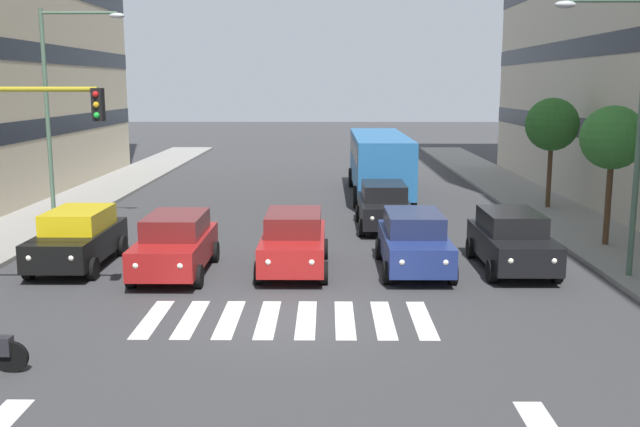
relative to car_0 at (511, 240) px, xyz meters
The scene contains 13 objects.
ground_plane 7.99m from the car_0, 36.52° to the left, with size 180.00×180.00×0.00m, color #38383A.
crosswalk_markings 7.99m from the car_0, 36.52° to the left, with size 6.75×2.80×0.01m.
car_0 is the anchor object (origin of this frame).
car_1 2.91m from the car_0, ahead, with size 2.02×4.44×1.72m.
car_2 6.43m from the car_0, ahead, with size 2.02×4.44×1.72m.
car_3 9.84m from the car_0, ahead, with size 2.02×4.44×1.72m.
car_4 12.93m from the car_0, ahead, with size 2.02×4.44×1.72m.
car_row2_0 6.94m from the car_0, 61.64° to the right, with size 2.02×4.44×1.72m.
bus_behind_traffic 14.64m from the car_0, 78.53° to the right, with size 2.78×10.50×3.00m.
street_lamp_left 4.80m from the car_0, 154.98° to the left, with size 2.57×0.28×7.57m.
street_lamp_right 16.87m from the car_0, 20.75° to the right, with size 3.11×0.28×7.94m.
street_tree_1 5.50m from the car_0, 144.49° to the right, with size 2.08×2.08×4.60m.
street_tree_2 11.32m from the car_0, 112.27° to the right, with size 2.26×2.26×4.71m.
Camera 1 is at (-0.93, 16.10, 5.41)m, focal length 40.41 mm.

